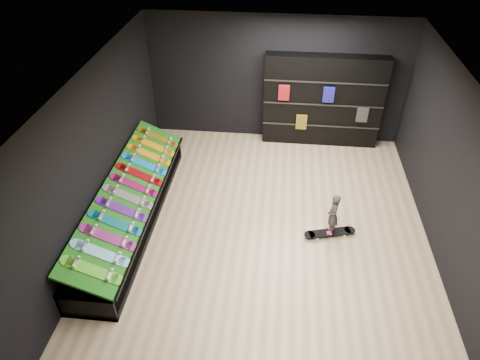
# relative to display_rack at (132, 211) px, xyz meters

# --- Properties ---
(floor) EXTENTS (6.00, 7.00, 0.01)m
(floor) POSITION_rel_display_rack_xyz_m (2.55, 0.00, -0.25)
(floor) COLOR #CAAE88
(floor) RESTS_ON ground
(ceiling) EXTENTS (6.00, 7.00, 0.01)m
(ceiling) POSITION_rel_display_rack_xyz_m (2.55, 0.00, 2.75)
(ceiling) COLOR white
(ceiling) RESTS_ON ground
(wall_back) EXTENTS (6.00, 0.02, 3.00)m
(wall_back) POSITION_rel_display_rack_xyz_m (2.55, 3.50, 1.25)
(wall_back) COLOR black
(wall_back) RESTS_ON ground
(wall_front) EXTENTS (6.00, 0.02, 3.00)m
(wall_front) POSITION_rel_display_rack_xyz_m (2.55, -3.50, 1.25)
(wall_front) COLOR black
(wall_front) RESTS_ON ground
(wall_left) EXTENTS (0.02, 7.00, 3.00)m
(wall_left) POSITION_rel_display_rack_xyz_m (-0.45, 0.00, 1.25)
(wall_left) COLOR black
(wall_left) RESTS_ON ground
(wall_right) EXTENTS (0.02, 7.00, 3.00)m
(wall_right) POSITION_rel_display_rack_xyz_m (5.55, 0.00, 1.25)
(wall_right) COLOR black
(wall_right) RESTS_ON ground
(display_rack) EXTENTS (0.90, 4.50, 0.50)m
(display_rack) POSITION_rel_display_rack_xyz_m (0.00, 0.00, 0.00)
(display_rack) COLOR black
(display_rack) RESTS_ON ground
(turf_ramp) EXTENTS (0.92, 4.50, 0.46)m
(turf_ramp) POSITION_rel_display_rack_xyz_m (0.05, 0.00, 0.46)
(turf_ramp) COLOR #12570D
(turf_ramp) RESTS_ON display_rack
(back_shelving) EXTENTS (2.74, 0.32, 2.19)m
(back_shelving) POSITION_rel_display_rack_xyz_m (3.66, 3.32, 0.85)
(back_shelving) COLOR black
(back_shelving) RESTS_ON ground
(floor_skateboard) EXTENTS (1.00, 0.47, 0.09)m
(floor_skateboard) POSITION_rel_display_rack_xyz_m (3.75, -0.01, -0.20)
(floor_skateboard) COLOR black
(floor_skateboard) RESTS_ON ground
(child) EXTENTS (0.14, 0.20, 0.51)m
(child) POSITION_rel_display_rack_xyz_m (3.75, -0.01, 0.09)
(child) COLOR black
(child) RESTS_ON floor_skateboard
(display_board_0) EXTENTS (0.93, 0.22, 0.50)m
(display_board_0) POSITION_rel_display_rack_xyz_m (0.06, -1.90, 0.49)
(display_board_0) COLOR green
(display_board_0) RESTS_ON turf_ramp
(display_board_1) EXTENTS (0.93, 0.22, 0.50)m
(display_board_1) POSITION_rel_display_rack_xyz_m (0.06, -1.55, 0.49)
(display_board_1) COLOR #0CB2E5
(display_board_1) RESTS_ON turf_ramp
(display_board_2) EXTENTS (0.93, 0.22, 0.50)m
(display_board_2) POSITION_rel_display_rack_xyz_m (0.06, -1.21, 0.49)
(display_board_2) COLOR #2626BF
(display_board_2) RESTS_ON turf_ramp
(display_board_3) EXTENTS (0.93, 0.22, 0.50)m
(display_board_3) POSITION_rel_display_rack_xyz_m (0.06, -0.86, 0.49)
(display_board_3) COLOR #0C8C99
(display_board_3) RESTS_ON turf_ramp
(display_board_4) EXTENTS (0.93, 0.22, 0.50)m
(display_board_4) POSITION_rel_display_rack_xyz_m (0.06, -0.52, 0.49)
(display_board_4) COLOR purple
(display_board_4) RESTS_ON turf_ramp
(display_board_5) EXTENTS (0.93, 0.22, 0.50)m
(display_board_5) POSITION_rel_display_rack_xyz_m (0.06, -0.17, 0.49)
(display_board_5) COLOR black
(display_board_5) RESTS_ON turf_ramp
(display_board_6) EXTENTS (0.93, 0.22, 0.50)m
(display_board_6) POSITION_rel_display_rack_xyz_m (0.06, 0.17, 0.49)
(display_board_6) COLOR #E5198C
(display_board_6) RESTS_ON turf_ramp
(display_board_7) EXTENTS (0.93, 0.22, 0.50)m
(display_board_7) POSITION_rel_display_rack_xyz_m (0.06, 0.52, 0.49)
(display_board_7) COLOR red
(display_board_7) RESTS_ON turf_ramp
(display_board_8) EXTENTS (0.93, 0.22, 0.50)m
(display_board_8) POSITION_rel_display_rack_xyz_m (0.06, 0.86, 0.49)
(display_board_8) COLOR blue
(display_board_8) RESTS_ON turf_ramp
(display_board_9) EXTENTS (0.93, 0.22, 0.50)m
(display_board_9) POSITION_rel_display_rack_xyz_m (0.06, 1.21, 0.49)
(display_board_9) COLOR orange
(display_board_9) RESTS_ON turf_ramp
(display_board_10) EXTENTS (0.93, 0.22, 0.50)m
(display_board_10) POSITION_rel_display_rack_xyz_m (0.06, 1.55, 0.49)
(display_board_10) COLOR yellow
(display_board_10) RESTS_ON turf_ramp
(display_board_11) EXTENTS (0.93, 0.22, 0.50)m
(display_board_11) POSITION_rel_display_rack_xyz_m (0.06, 1.90, 0.49)
(display_board_11) COLOR yellow
(display_board_11) RESTS_ON turf_ramp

